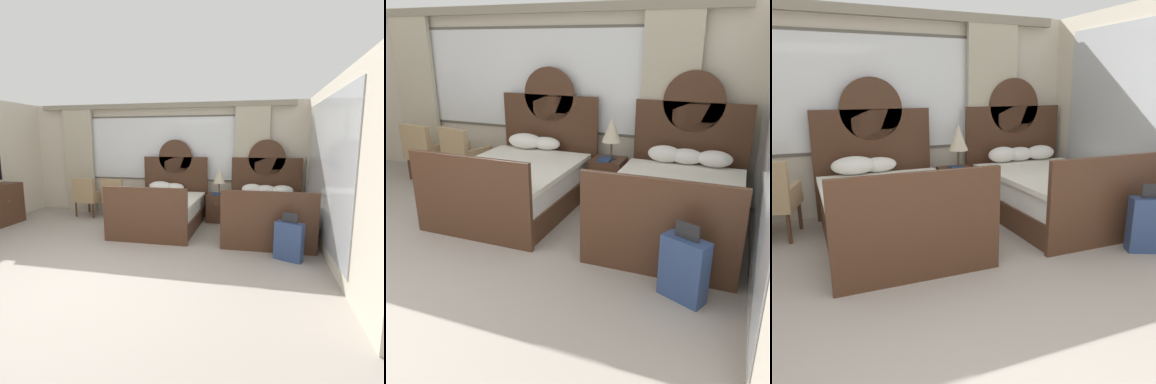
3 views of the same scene
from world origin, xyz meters
The scene contains 11 objects.
ground_plane centered at (0.00, 0.00, 0.00)m, with size 24.00×24.00×0.00m, color #9E9389.
wall_back_window centered at (0.00, 4.03, 1.42)m, with size 6.74×0.22×2.70m.
wall_right_mirror centered at (3.40, 1.74, 1.35)m, with size 0.08×4.63×2.70m.
bed_near_window centered at (0.39, 2.87, 0.38)m, with size 1.55×2.17×1.83m.
bed_near_mirror centered at (2.51, 2.88, 0.38)m, with size 1.55×2.17×1.83m.
nightstand_between_beds centered at (1.45, 3.54, 0.31)m, with size 0.45×0.47×0.63m.
table_lamp_on_nightstand centered at (1.48, 3.55, 1.03)m, with size 0.27×0.27×0.58m.
book_on_nightstand centered at (1.43, 3.45, 0.64)m, with size 0.18×0.26×0.03m.
armchair_by_window_left centered at (-0.90, 3.40, 0.51)m, with size 0.71×0.71×0.94m.
armchair_by_window_centre centered at (-1.66, 3.39, 0.51)m, with size 0.65×0.65×0.94m.
suitcase_on_floor centered at (2.81, 1.47, 0.30)m, with size 0.45×0.33×0.74m.
Camera 1 is at (2.31, -3.21, 1.80)m, focal length 28.75 mm.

